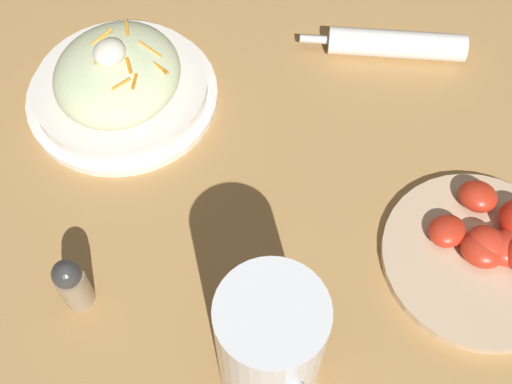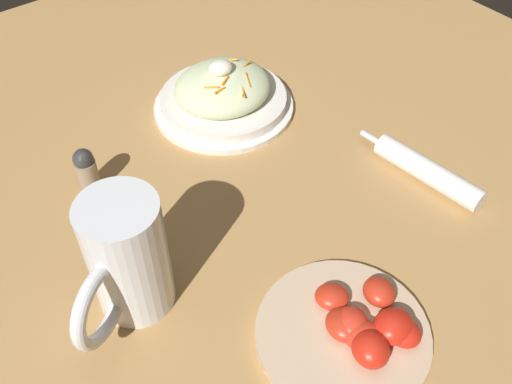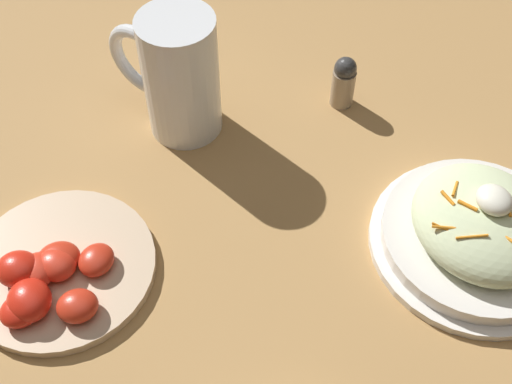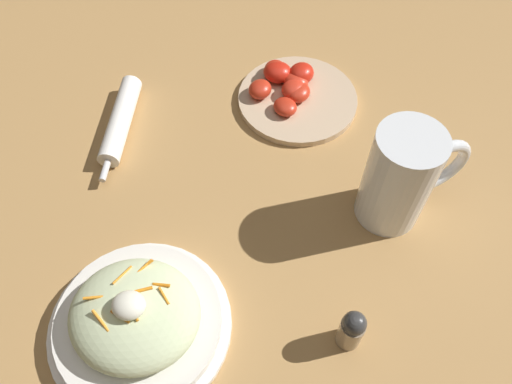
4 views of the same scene
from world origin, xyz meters
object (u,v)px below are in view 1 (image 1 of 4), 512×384
(tomato_plate, at_px, (488,247))
(salt_shaker, at_px, (72,283))
(beer_mug, at_px, (272,355))
(napkin_roll, at_px, (395,44))
(salad_plate, at_px, (119,82))

(tomato_plate, height_order, salt_shaker, salt_shaker)
(salt_shaker, bearing_deg, tomato_plate, -72.41)
(beer_mug, height_order, napkin_roll, beer_mug)
(beer_mug, relative_size, salt_shaker, 2.21)
(beer_mug, height_order, tomato_plate, beer_mug)
(napkin_roll, distance_m, salt_shaker, 0.48)
(salad_plate, height_order, tomato_plate, salad_plate)
(salad_plate, relative_size, salt_shaker, 3.15)
(tomato_plate, xyz_separation_m, salt_shaker, (-0.13, 0.40, 0.02))
(salad_plate, relative_size, tomato_plate, 1.14)
(beer_mug, bearing_deg, salt_shaker, 77.93)
(salad_plate, xyz_separation_m, tomato_plate, (-0.13, -0.43, -0.02))
(tomato_plate, bearing_deg, napkin_roll, 23.97)
(beer_mug, distance_m, salt_shaker, 0.21)
(beer_mug, height_order, salt_shaker, beer_mug)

